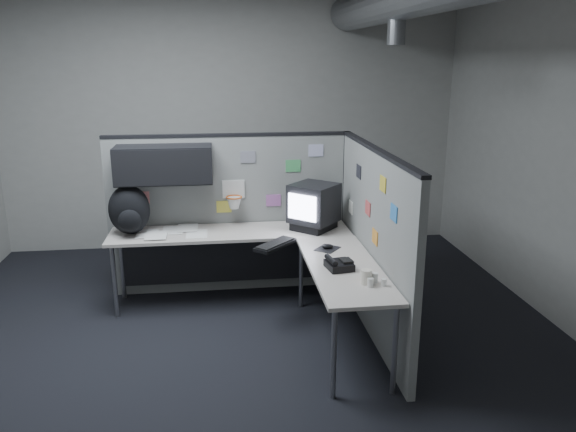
{
  "coord_description": "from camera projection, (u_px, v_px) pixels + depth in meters",
  "views": [
    {
      "loc": [
        -0.2,
        -4.22,
        2.34
      ],
      "look_at": [
        0.38,
        0.35,
        1.04
      ],
      "focal_mm": 35.0,
      "sensor_mm": 36.0,
      "label": 1
    }
  ],
  "objects": [
    {
      "name": "room",
      "position": [
        317.0,
        92.0,
        4.19
      ],
      "size": [
        5.62,
        5.62,
        3.22
      ],
      "color": "black",
      "rests_on": "ground"
    },
    {
      "name": "partition_back",
      "position": [
        213.0,
        199.0,
        5.56
      ],
      "size": [
        2.44,
        0.42,
        1.63
      ],
      "color": "gray",
      "rests_on": "ground"
    },
    {
      "name": "partition_right",
      "position": [
        373.0,
        242.0,
        4.8
      ],
      "size": [
        0.07,
        2.23,
        1.63
      ],
      "color": "gray",
      "rests_on": "ground"
    },
    {
      "name": "desk",
      "position": [
        258.0,
        251.0,
        5.21
      ],
      "size": [
        2.31,
        2.11,
        0.73
      ],
      "color": "beige",
      "rests_on": "ground"
    },
    {
      "name": "monitor",
      "position": [
        314.0,
        206.0,
        5.42
      ],
      "size": [
        0.55,
        0.55,
        0.45
      ],
      "rotation": [
        0.0,
        0.0,
        0.05
      ],
      "color": "black",
      "rests_on": "desk"
    },
    {
      "name": "keyboard",
      "position": [
        275.0,
        245.0,
        4.96
      ],
      "size": [
        0.41,
        0.43,
        0.04
      ],
      "rotation": [
        0.0,
        0.0,
        0.03
      ],
      "color": "black",
      "rests_on": "desk"
    },
    {
      "name": "mouse",
      "position": [
        327.0,
        247.0,
        4.9
      ],
      "size": [
        0.26,
        0.26,
        0.04
      ],
      "rotation": [
        0.0,
        0.0,
        0.1
      ],
      "color": "black",
      "rests_on": "desk"
    },
    {
      "name": "phone",
      "position": [
        339.0,
        264.0,
        4.44
      ],
      "size": [
        0.22,
        0.24,
        0.1
      ],
      "rotation": [
        0.0,
        0.0,
        -0.01
      ],
      "color": "black",
      "rests_on": "desk"
    },
    {
      "name": "bottles",
      "position": [
        373.0,
        279.0,
        4.15
      ],
      "size": [
        0.15,
        0.17,
        0.09
      ],
      "rotation": [
        0.0,
        0.0,
        0.23
      ],
      "color": "silver",
      "rests_on": "desk"
    },
    {
      "name": "cup",
      "position": [
        366.0,
        277.0,
        4.14
      ],
      "size": [
        0.08,
        0.08,
        0.11
      ],
      "primitive_type": "cylinder",
      "rotation": [
        0.0,
        0.0,
        -0.05
      ],
      "color": "silver",
      "rests_on": "desk"
    },
    {
      "name": "papers",
      "position": [
        172.0,
        232.0,
        5.36
      ],
      "size": [
        0.67,
        0.49,
        0.01
      ],
      "rotation": [
        0.0,
        0.0,
        -0.0
      ],
      "color": "white",
      "rests_on": "desk"
    },
    {
      "name": "backpack",
      "position": [
        129.0,
        211.0,
        5.26
      ],
      "size": [
        0.43,
        0.41,
        0.47
      ],
      "rotation": [
        0.0,
        0.0,
        -0.21
      ],
      "color": "black",
      "rests_on": "desk"
    }
  ]
}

